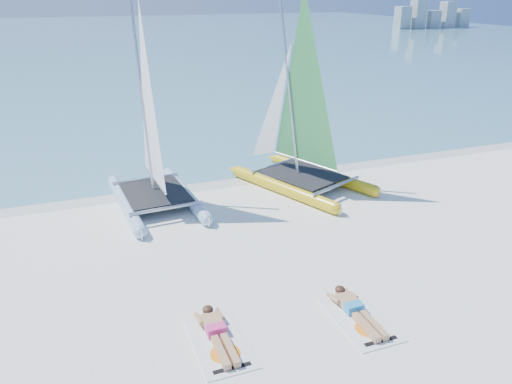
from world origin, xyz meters
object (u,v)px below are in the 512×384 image
at_px(catamaran_yellow, 294,122).
at_px(towel_b, 360,319).
at_px(towel_a, 220,342).
at_px(sunbather_a, 217,331).
at_px(catamaran_blue, 151,144).
at_px(sunbather_b, 355,309).

bearing_deg(catamaran_yellow, towel_b, -126.63).
height_order(catamaran_yellow, towel_a, catamaran_yellow).
distance_m(catamaran_yellow, sunbather_a, 8.68).
height_order(catamaran_blue, sunbather_b, catamaran_blue).
relative_size(catamaran_blue, towel_a, 3.44).
height_order(catamaran_blue, towel_a, catamaran_blue).
distance_m(catamaran_yellow, sunbather_b, 7.78).
height_order(sunbather_a, sunbather_b, same).
xyz_separation_m(towel_a, sunbather_a, (0.00, 0.19, 0.11)).
distance_m(sunbather_a, sunbather_b, 2.86).
xyz_separation_m(catamaran_yellow, towel_a, (-4.75, -7.17, -2.10)).
xyz_separation_m(catamaran_blue, sunbather_a, (-0.04, -6.85, -1.78)).
xyz_separation_m(towel_b, sunbather_b, (0.00, 0.19, 0.11)).
relative_size(towel_a, sunbather_a, 1.07).
height_order(catamaran_yellow, towel_b, catamaran_yellow).
relative_size(catamaran_yellow, sunbather_b, 3.88).
bearing_deg(sunbather_b, towel_b, -90.00).
height_order(sunbather_a, towel_b, sunbather_a).
height_order(catamaran_blue, catamaran_yellow, catamaran_yellow).
height_order(towel_a, sunbather_a, sunbather_a).
bearing_deg(catamaran_yellow, towel_a, -145.85).
relative_size(catamaran_blue, sunbather_b, 3.69).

